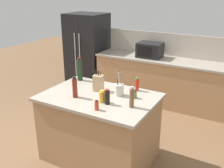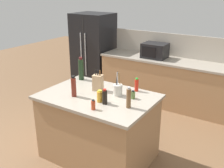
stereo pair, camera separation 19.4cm
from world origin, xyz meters
TOP-DOWN VIEW (x-y plane):
  - ground_plane at (0.00, 0.00)m, footprint 14.00×14.00m
  - back_counter_run at (0.30, 2.20)m, footprint 3.13×0.66m
  - wall_backsplash at (0.30, 2.52)m, footprint 3.09×0.03m
  - kitchen_island at (0.00, 0.00)m, footprint 1.49×1.02m
  - refrigerator at (-1.73, 2.25)m, footprint 0.85×0.75m
  - microwave at (-0.17, 2.20)m, footprint 0.47×0.39m
  - knife_block at (-0.10, 0.15)m, footprint 0.15×0.12m
  - utensil_crock at (0.22, 0.15)m, footprint 0.12×0.12m
  - vinegar_bottle at (-0.24, -0.19)m, footprint 0.07×0.07m
  - honey_jar at (0.14, -0.15)m, footprint 0.08×0.08m
  - hot_sauce_bottle at (0.36, 0.41)m, footprint 0.05×0.05m
  - spice_jar_paprika at (0.20, -0.37)m, footprint 0.05×0.05m
  - pepper_grinder at (0.52, -0.10)m, footprint 0.06×0.06m
  - spice_jar_oregano at (0.44, 0.16)m, footprint 0.06×0.06m
  - wine_bottle at (-0.58, 0.38)m, footprint 0.08×0.08m
  - soy_sauce_bottle at (0.23, -0.17)m, footprint 0.06×0.06m

SIDE VIEW (x-z plane):
  - ground_plane at x=0.00m, z-range 0.00..0.00m
  - back_counter_run at x=0.30m, z-range 0.00..0.94m
  - kitchen_island at x=0.00m, z-range 0.00..0.94m
  - refrigerator at x=-1.73m, z-range 0.00..1.73m
  - spice_jar_oregano at x=0.44m, z-range 0.94..1.05m
  - spice_jar_paprika at x=0.20m, z-range 0.94..1.06m
  - honey_jar at x=0.14m, z-range 0.94..1.09m
  - utensil_crock at x=0.22m, z-range 0.86..1.18m
  - hot_sauce_bottle at x=0.36m, z-range 0.93..1.12m
  - soy_sauce_bottle at x=0.23m, z-range 0.93..1.13m
  - knife_block at x=-0.10m, z-range 0.91..1.20m
  - pepper_grinder at x=0.52m, z-range 0.93..1.19m
  - vinegar_bottle at x=-0.24m, z-range 0.93..1.21m
  - microwave at x=-0.17m, z-range 0.94..1.23m
  - wine_bottle at x=-0.58m, z-range 0.93..1.28m
  - wall_backsplash at x=0.30m, z-range 0.94..1.40m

